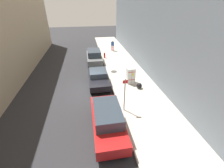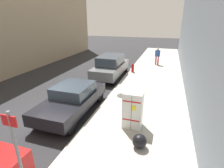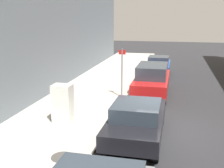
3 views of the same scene
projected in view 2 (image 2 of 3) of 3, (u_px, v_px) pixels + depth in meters
name	position (u px, v px, depth m)	size (l,w,h in m)	color
ground_plane	(46.00, 118.00, 8.30)	(80.00, 80.00, 0.00)	#28282B
sidewalk_slab	(135.00, 134.00, 7.04)	(4.36, 44.00, 0.18)	#B2ADA0
discarded_refrigerator	(133.00, 110.00, 7.12)	(0.78, 0.62, 1.56)	silver
manhole_cover	(123.00, 96.00, 10.27)	(0.70, 0.70, 0.02)	#47443F
street_sign_post	(19.00, 159.00, 3.72)	(0.36, 0.07, 2.61)	slate
fire_hydrant	(133.00, 68.00, 14.72)	(0.22, 0.22, 0.75)	red
trash_bag	(140.00, 141.00, 6.09)	(0.51, 0.51, 0.51)	black
pedestrian_walking_far	(157.00, 55.00, 16.94)	(0.47, 0.22, 1.64)	#B73338
parked_suv_gray	(111.00, 66.00, 13.92)	(1.87, 4.60, 1.73)	slate
parked_sedan_dark	(72.00, 99.00, 8.62)	(1.88, 4.39, 1.41)	black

